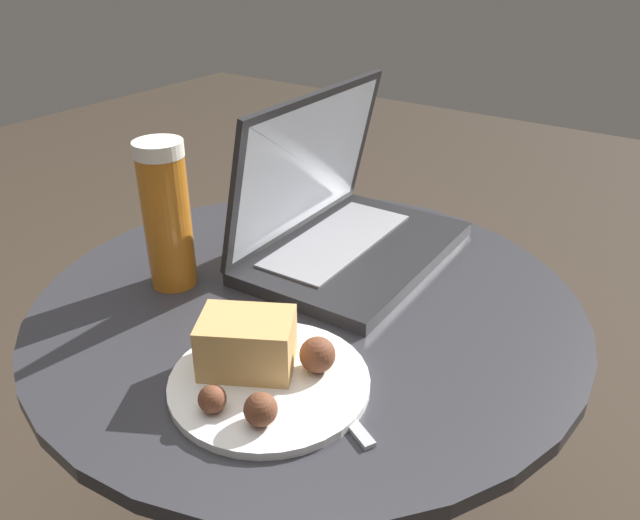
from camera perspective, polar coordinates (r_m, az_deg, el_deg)
The scene contains 5 objects.
table at distance 0.86m, azimuth -1.09°, elevation -11.32°, with size 0.68×0.68×0.57m.
laptop at distance 0.86m, azimuth 1.78°, elevation 3.45°, with size 0.33×0.22×0.22m.
beer_glass at distance 0.79m, azimuth -13.84°, elevation 3.98°, with size 0.06×0.06×0.19m.
snack_plate at distance 0.64m, azimuth -5.39°, elevation -9.50°, with size 0.20×0.20×0.07m.
fork at distance 0.65m, azimuth -0.53°, elevation -10.69°, with size 0.10×0.17×0.00m.
Camera 1 is at (-0.53, -0.39, 0.98)m, focal length 35.00 mm.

